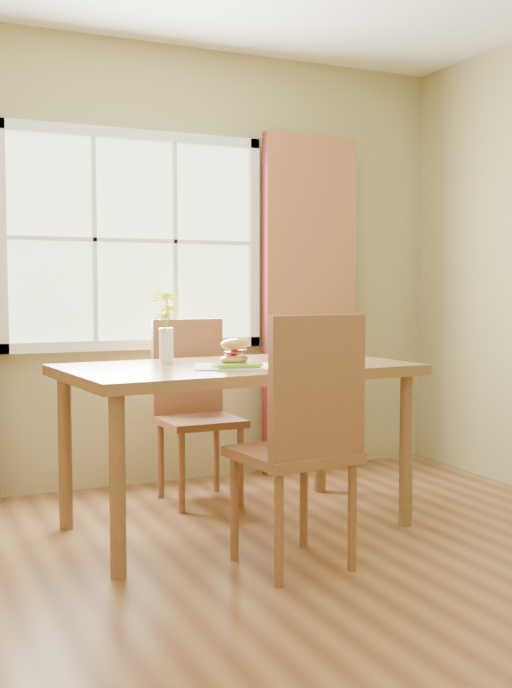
{
  "coord_description": "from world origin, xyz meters",
  "views": [
    {
      "loc": [
        -1.35,
        -2.89,
        1.22
      ],
      "look_at": [
        0.3,
        0.76,
        0.94
      ],
      "focal_mm": 42.0,
      "sensor_mm": 36.0,
      "label": 1
    }
  ],
  "objects_px": {
    "dining_table": "(237,381)",
    "chair_far": "(194,401)",
    "water_glass": "(288,353)",
    "flower_vase": "(166,319)",
    "chair_near": "(305,432)",
    "croissant_sandwich": "(235,351)"
  },
  "relations": [
    {
      "from": "dining_table",
      "to": "chair_far",
      "type": "xyz_separation_m",
      "value": [
        -0.0,
        0.63,
        -0.18
      ]
    },
    {
      "from": "water_glass",
      "to": "flower_vase",
      "type": "bearing_deg",
      "value": 155.58
    },
    {
      "from": "dining_table",
      "to": "chair_near",
      "type": "distance_m",
      "value": 0.73
    },
    {
      "from": "chair_far",
      "to": "water_glass",
      "type": "distance_m",
      "value": 0.79
    },
    {
      "from": "dining_table",
      "to": "chair_far",
      "type": "distance_m",
      "value": 0.65
    },
    {
      "from": "croissant_sandwich",
      "to": "water_glass",
      "type": "bearing_deg",
      "value": -7.52
    },
    {
      "from": "croissant_sandwich",
      "to": "chair_far",
      "type": "bearing_deg",
      "value": 63.84
    },
    {
      "from": "water_glass",
      "to": "flower_vase",
      "type": "xyz_separation_m",
      "value": [
        -0.57,
        0.26,
        0.17
      ]
    },
    {
      "from": "dining_table",
      "to": "croissant_sandwich",
      "type": "bearing_deg",
      "value": -121.07
    },
    {
      "from": "chair_far",
      "to": "water_glass",
      "type": "relative_size",
      "value": 9.24
    },
    {
      "from": "chair_near",
      "to": "water_glass",
      "type": "xyz_separation_m",
      "value": [
        0.26,
        0.67,
        0.28
      ]
    },
    {
      "from": "croissant_sandwich",
      "to": "flower_vase",
      "type": "distance_m",
      "value": 0.44
    },
    {
      "from": "chair_near",
      "to": "water_glass",
      "type": "bearing_deg",
      "value": 62.83
    },
    {
      "from": "dining_table",
      "to": "chair_far",
      "type": "bearing_deg",
      "value": 85.56
    },
    {
      "from": "chair_far",
      "to": "chair_near",
      "type": "bearing_deg",
      "value": -90.58
    },
    {
      "from": "dining_table",
      "to": "chair_far",
      "type": "height_order",
      "value": "chair_far"
    },
    {
      "from": "chair_far",
      "to": "flower_vase",
      "type": "height_order",
      "value": "flower_vase"
    },
    {
      "from": "flower_vase",
      "to": "chair_near",
      "type": "bearing_deg",
      "value": -71.55
    },
    {
      "from": "dining_table",
      "to": "croissant_sandwich",
      "type": "distance_m",
      "value": 0.22
    },
    {
      "from": "croissant_sandwich",
      "to": "water_glass",
      "type": "height_order",
      "value": "croissant_sandwich"
    },
    {
      "from": "croissant_sandwich",
      "to": "flower_vase",
      "type": "height_order",
      "value": "flower_vase"
    },
    {
      "from": "croissant_sandwich",
      "to": "water_glass",
      "type": "distance_m",
      "value": 0.34
    }
  ]
}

